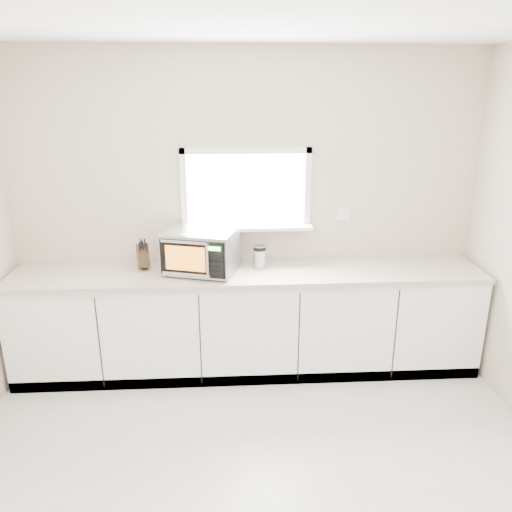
{
  "coord_description": "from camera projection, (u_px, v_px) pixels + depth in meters",
  "views": [
    {
      "loc": [
        -0.16,
        -2.2,
        2.37
      ],
      "look_at": [
        0.06,
        1.55,
        1.1
      ],
      "focal_mm": 35.0,
      "sensor_mm": 36.0,
      "label": 1
    }
  ],
  "objects": [
    {
      "name": "back_wall",
      "position": [
        246.0,
        210.0,
        4.3
      ],
      "size": [
        4.0,
        0.17,
        2.7
      ],
      "color": "beige",
      "rests_on": "ground"
    },
    {
      "name": "cabinets",
      "position": [
        248.0,
        322.0,
        4.32
      ],
      "size": [
        3.92,
        0.6,
        0.88
      ],
      "primitive_type": "cube",
      "color": "white",
      "rests_on": "ground"
    },
    {
      "name": "countertop",
      "position": [
        248.0,
        273.0,
        4.16
      ],
      "size": [
        3.92,
        0.64,
        0.04
      ],
      "primitive_type": "cube",
      "color": "beige",
      "rests_on": "cabinets"
    },
    {
      "name": "microwave",
      "position": [
        201.0,
        250.0,
        4.07
      ],
      "size": [
        0.65,
        0.57,
        0.36
      ],
      "rotation": [
        0.0,
        0.0,
        -0.29
      ],
      "color": "black",
      "rests_on": "countertop"
    },
    {
      "name": "knife_block",
      "position": [
        143.0,
        255.0,
        4.18
      ],
      "size": [
        0.14,
        0.2,
        0.27
      ],
      "rotation": [
        0.0,
        0.0,
        0.28
      ],
      "color": "#3F2A16",
      "rests_on": "countertop"
    },
    {
      "name": "cutting_board",
      "position": [
        188.0,
        243.0,
        4.31
      ],
      "size": [
        0.34,
        0.08,
        0.34
      ],
      "primitive_type": "cylinder",
      "rotation": [
        1.4,
        0.0,
        0.0
      ],
      "color": "#A36B3F",
      "rests_on": "countertop"
    },
    {
      "name": "coffee_grinder",
      "position": [
        260.0,
        257.0,
        4.2
      ],
      "size": [
        0.11,
        0.11,
        0.19
      ],
      "rotation": [
        0.0,
        0.0,
        0.03
      ],
      "color": "#B4B6BB",
      "rests_on": "countertop"
    }
  ]
}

